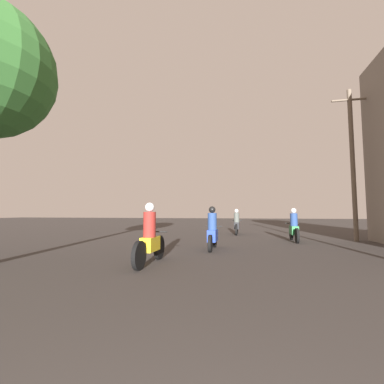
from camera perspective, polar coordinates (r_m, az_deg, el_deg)
name	(u,v)px	position (r m, az deg, el deg)	size (l,w,h in m)	color
motorcycle_yellow	(150,239)	(6.80, -9.31, -10.32)	(0.60, 2.09, 1.58)	black
motorcycle_blue	(212,232)	(9.37, 4.58, -8.87)	(0.60, 1.85, 1.55)	black
motorcycle_green	(294,228)	(12.78, 21.70, -7.45)	(0.60, 2.10, 1.53)	black
motorcycle_black	(237,224)	(16.00, 9.90, -7.03)	(0.60, 2.08, 1.55)	black
utility_pole_far	(353,160)	(14.37, 32.10, 5.97)	(1.60, 0.20, 7.24)	#6B5B4C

